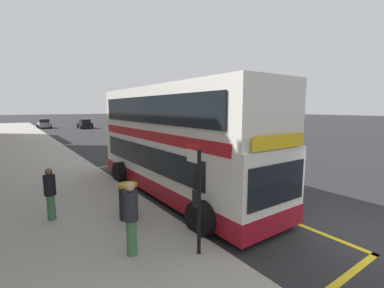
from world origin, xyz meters
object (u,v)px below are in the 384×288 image
(pedestrian_waiting_near_sign, at_px, (131,215))
(litter_bin, at_px, (128,201))
(double_decker_bus, at_px, (175,144))
(pedestrian_further_back, at_px, (50,192))
(bus_stop_sign, at_px, (197,190))
(parked_car_black_behind, at_px, (85,124))
(parked_car_grey_kerbside, at_px, (44,124))
(parked_car_navy_ahead, at_px, (189,140))

(pedestrian_waiting_near_sign, relative_size, litter_bin, 1.58)
(double_decker_bus, bearing_deg, pedestrian_further_back, -175.53)
(bus_stop_sign, height_order, pedestrian_further_back, bus_stop_sign)
(double_decker_bus, height_order, pedestrian_waiting_near_sign, double_decker_bus)
(parked_car_black_behind, relative_size, parked_car_grey_kerbside, 1.00)
(bus_stop_sign, relative_size, litter_bin, 2.31)
(parked_car_grey_kerbside, bearing_deg, pedestrian_waiting_near_sign, -95.57)
(parked_car_navy_ahead, relative_size, litter_bin, 3.77)
(bus_stop_sign, height_order, parked_car_black_behind, bus_stop_sign)
(parked_car_black_behind, bearing_deg, litter_bin, 79.71)
(bus_stop_sign, bearing_deg, parked_car_grey_kerbside, 87.99)
(parked_car_grey_kerbside, xyz_separation_m, litter_bin, (-2.30, -45.52, -0.10))
(parked_car_grey_kerbside, bearing_deg, pedestrian_further_back, -97.48)
(litter_bin, bearing_deg, pedestrian_further_back, 147.26)
(parked_car_grey_kerbside, relative_size, pedestrian_waiting_near_sign, 2.38)
(bus_stop_sign, height_order, parked_car_navy_ahead, bus_stop_sign)
(pedestrian_further_back, bearing_deg, parked_car_black_behind, 75.66)
(double_decker_bus, distance_m, pedestrian_waiting_near_sign, 5.11)
(parked_car_black_behind, xyz_separation_m, litter_bin, (-8.13, -40.83, -0.10))
(pedestrian_further_back, bearing_deg, double_decker_bus, 4.47)
(parked_car_grey_kerbside, bearing_deg, litter_bin, -94.84)
(double_decker_bus, relative_size, parked_car_navy_ahead, 2.42)
(bus_stop_sign, bearing_deg, parked_car_black_behind, 80.21)
(parked_car_black_behind, height_order, litter_bin, parked_car_black_behind)
(pedestrian_waiting_near_sign, bearing_deg, double_decker_bus, 46.63)
(parked_car_grey_kerbside, bearing_deg, bus_stop_sign, -93.95)
(double_decker_bus, relative_size, litter_bin, 9.15)
(bus_stop_sign, relative_size, parked_car_grey_kerbside, 0.61)
(pedestrian_further_back, relative_size, litter_bin, 1.46)
(bus_stop_sign, height_order, parked_car_grey_kerbside, bus_stop_sign)
(pedestrian_waiting_near_sign, bearing_deg, parked_car_navy_ahead, 50.91)
(double_decker_bus, distance_m, bus_stop_sign, 4.94)
(pedestrian_further_back, bearing_deg, bus_stop_sign, -57.51)
(double_decker_bus, xyz_separation_m, parked_car_black_behind, (5.40, 39.19, -1.26))
(double_decker_bus, bearing_deg, parked_car_grey_kerbside, 90.57)
(parked_car_black_behind, xyz_separation_m, pedestrian_waiting_near_sign, (-8.84, -42.84, 0.30))
(parked_car_navy_ahead, distance_m, pedestrian_waiting_near_sign, 16.54)
(parked_car_black_behind, bearing_deg, pedestrian_waiting_near_sign, 79.31)
(pedestrian_waiting_near_sign, relative_size, pedestrian_further_back, 1.08)
(bus_stop_sign, xyz_separation_m, pedestrian_further_back, (-2.59, 4.07, -0.65))
(double_decker_bus, distance_m, parked_car_black_behind, 39.58)
(parked_car_grey_kerbside, bearing_deg, parked_car_black_behind, -40.76)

